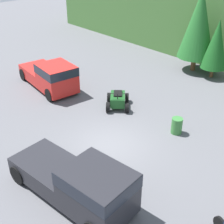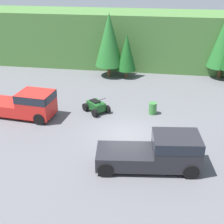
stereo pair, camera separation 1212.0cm
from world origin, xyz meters
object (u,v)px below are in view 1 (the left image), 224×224
(pickup_truck_red, at_px, (51,75))
(steel_barrel, at_px, (177,126))
(pickup_truck_second, at_px, (81,183))
(quad_atv, at_px, (118,100))

(pickup_truck_red, height_order, steel_barrel, pickup_truck_red)
(pickup_truck_second, distance_m, steel_barrel, 6.82)
(pickup_truck_red, bearing_deg, pickup_truck_second, -21.17)
(quad_atv, bearing_deg, steel_barrel, 48.88)
(pickup_truck_red, distance_m, pickup_truck_second, 10.81)
(pickup_truck_red, relative_size, pickup_truck_second, 0.94)
(pickup_truck_second, bearing_deg, steel_barrel, 88.17)
(pickup_truck_red, relative_size, quad_atv, 2.36)
(pickup_truck_red, bearing_deg, steel_barrel, 17.48)
(pickup_truck_second, height_order, steel_barrel, pickup_truck_second)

